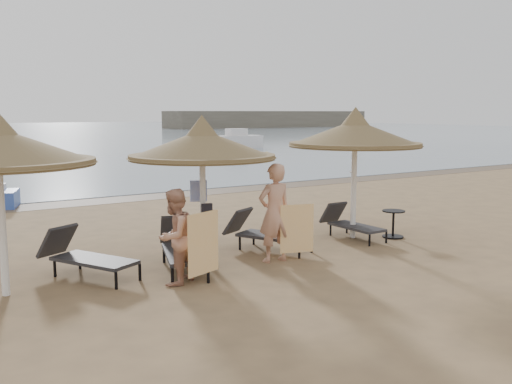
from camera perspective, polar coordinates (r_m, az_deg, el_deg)
ground at (r=10.26m, az=-2.80°, el=-8.02°), size 160.00×160.00×0.00m
wet_sand_strip at (r=18.83m, az=-17.21°, el=-0.99°), size 200.00×1.60×0.01m
palapa_center at (r=10.78m, az=-5.41°, el=4.68°), size 2.80×2.80×2.78m
palapa_right at (r=12.88m, az=9.88°, el=5.73°), size 2.97×2.97×2.95m
lounger_far_left at (r=10.37m, az=-16.89°, el=-6.02°), size 1.42×1.96×0.85m
lounger_near_left at (r=10.55m, az=-7.39°, el=-5.41°), size 1.24×2.08×0.89m
lounger_near_right at (r=11.83m, az=0.68°, el=-4.02°), size 1.35×1.91×0.82m
lounger_far_right at (r=13.15m, az=9.32°, el=-3.04°), size 0.58×1.68×0.75m
side_table at (r=13.33m, az=13.56°, el=-3.20°), size 0.51×0.51×0.62m
person_left at (r=9.47m, az=-8.17°, el=-3.71°), size 1.01×0.93×1.85m
person_right at (r=10.75m, az=1.85°, el=-1.31°), size 1.02×0.68×2.18m
towel_left at (r=9.35m, az=-5.29°, el=-5.14°), size 0.70×0.28×1.03m
towel_right at (r=10.84m, az=4.12°, el=-3.68°), size 0.64×0.21×0.93m
bag_patterned at (r=11.02m, az=-5.78°, el=0.12°), size 0.34×0.21×0.40m
bag_dark at (r=10.78m, az=-4.93°, el=-1.92°), size 0.21×0.07×0.29m
buoy_right at (r=36.01m, az=1.09°, el=3.77°), size 0.35×0.35×0.35m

